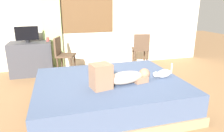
% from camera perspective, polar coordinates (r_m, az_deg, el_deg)
% --- Properties ---
extents(ground_plane, '(16.00, 16.00, 0.00)m').
position_cam_1_polar(ground_plane, '(3.08, 1.62, -12.90)').
color(ground_plane, olive).
extents(back_wall_with_window, '(6.40, 0.14, 2.90)m').
position_cam_1_polar(back_wall_with_window, '(5.18, -7.03, 15.94)').
color(back_wall_with_window, beige).
rests_on(back_wall_with_window, ground).
extents(bed, '(2.21, 1.78, 0.45)m').
position_cam_1_polar(bed, '(3.12, -0.78, -7.83)').
color(bed, '#997A56').
rests_on(bed, ground).
extents(person_lying, '(0.94, 0.43, 0.34)m').
position_cam_1_polar(person_lying, '(2.83, 2.07, -3.07)').
color(person_lying, '#CCB299').
rests_on(person_lying, bed).
extents(cat, '(0.35, 0.16, 0.21)m').
position_cam_1_polar(cat, '(3.19, 14.27, -2.10)').
color(cat, silver).
rests_on(cat, bed).
extents(desk, '(0.90, 0.56, 0.74)m').
position_cam_1_polar(desk, '(4.90, -21.92, 2.00)').
color(desk, '#38383D').
rests_on(desk, ground).
extents(tv_monitor, '(0.48, 0.10, 0.35)m').
position_cam_1_polar(tv_monitor, '(4.80, -23.03, 8.34)').
color(tv_monitor, black).
rests_on(tv_monitor, desk).
extents(cup, '(0.07, 0.07, 0.09)m').
position_cam_1_polar(cup, '(4.82, -17.82, 7.27)').
color(cup, '#B23D38').
rests_on(cup, desk).
extents(chair_by_desk, '(0.48, 0.48, 0.86)m').
position_cam_1_polar(chair_by_desk, '(4.57, -13.89, 3.54)').
color(chair_by_desk, '#4C3828').
rests_on(chair_by_desk, ground).
extents(chair_spare, '(0.45, 0.45, 0.86)m').
position_cam_1_polar(chair_spare, '(5.06, 8.16, 5.14)').
color(chair_spare, '#4C3828').
rests_on(chair_spare, ground).
extents(curtain_left, '(0.44, 0.06, 2.62)m').
position_cam_1_polar(curtain_left, '(5.01, -17.03, 13.75)').
color(curtain_left, '#ADCC75').
rests_on(curtain_left, ground).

